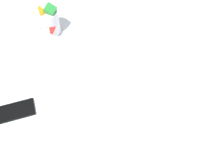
% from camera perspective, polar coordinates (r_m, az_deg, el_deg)
% --- Properties ---
extents(snack_cup, '(0.09, 0.11, 0.15)m').
position_cam_1_polar(snack_cup, '(1.17, -13.42, 10.95)').
color(snack_cup, silver).
rests_on(snack_cup, bed_mattress).
extents(cell_phone, '(0.10, 0.15, 0.01)m').
position_cam_1_polar(cell_phone, '(1.00, -20.03, -7.35)').
color(cell_phone, black).
rests_on(cell_phone, bed_mattress).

